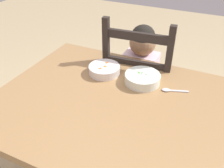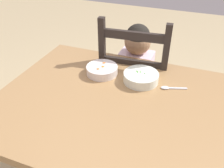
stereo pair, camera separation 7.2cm
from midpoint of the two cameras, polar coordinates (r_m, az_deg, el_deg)
dining_table at (r=1.27m, az=-2.52°, el=-7.76°), size 1.10×0.93×0.75m
dining_chair at (r=1.75m, az=4.05°, el=-1.39°), size 0.45×0.45×1.03m
child_figure at (r=1.66m, az=4.09°, el=2.94°), size 0.32×0.31×0.95m
bowl_of_peas at (r=1.32m, az=5.23°, el=1.59°), size 0.19×0.19×0.05m
bowl_of_carrots at (r=1.39m, az=-3.84°, el=3.32°), size 0.18×0.18×0.05m
spoon at (r=1.30m, az=11.60°, el=-0.91°), size 0.14×0.06×0.01m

